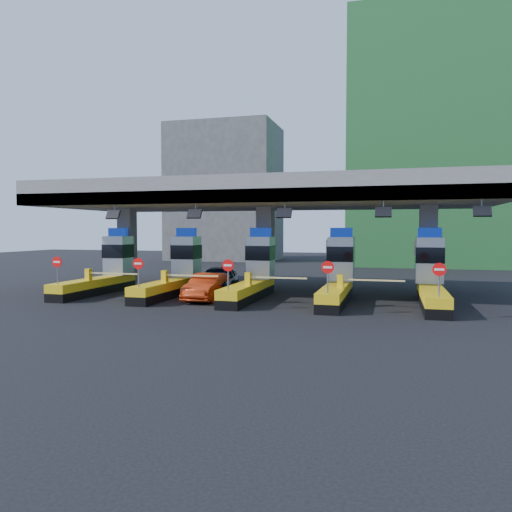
# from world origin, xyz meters

# --- Properties ---
(ground) EXTENTS (120.00, 120.00, 0.00)m
(ground) POSITION_xyz_m (0.00, 0.00, 0.00)
(ground) COLOR black
(ground) RESTS_ON ground
(toll_canopy) EXTENTS (28.00, 12.09, 7.00)m
(toll_canopy) POSITION_xyz_m (0.00, 2.87, 6.13)
(toll_canopy) COLOR slate
(toll_canopy) RESTS_ON ground
(toll_lane_far_left) EXTENTS (4.43, 8.00, 4.16)m
(toll_lane_far_left) POSITION_xyz_m (-10.00, 0.28, 1.40)
(toll_lane_far_left) COLOR black
(toll_lane_far_left) RESTS_ON ground
(toll_lane_left) EXTENTS (4.43, 8.00, 4.16)m
(toll_lane_left) POSITION_xyz_m (-5.00, 0.28, 1.40)
(toll_lane_left) COLOR black
(toll_lane_left) RESTS_ON ground
(toll_lane_center) EXTENTS (4.43, 8.00, 4.16)m
(toll_lane_center) POSITION_xyz_m (0.00, 0.28, 1.40)
(toll_lane_center) COLOR black
(toll_lane_center) RESTS_ON ground
(toll_lane_right) EXTENTS (4.43, 8.00, 4.16)m
(toll_lane_right) POSITION_xyz_m (5.00, 0.28, 1.40)
(toll_lane_right) COLOR black
(toll_lane_right) RESTS_ON ground
(toll_lane_far_right) EXTENTS (4.43, 8.00, 4.16)m
(toll_lane_far_right) POSITION_xyz_m (10.00, 0.28, 1.40)
(toll_lane_far_right) COLOR black
(toll_lane_far_right) RESTS_ON ground
(bg_building_scaffold) EXTENTS (18.00, 12.00, 28.00)m
(bg_building_scaffold) POSITION_xyz_m (12.00, 32.00, 14.00)
(bg_building_scaffold) COLOR #1E5926
(bg_building_scaffold) RESTS_ON ground
(bg_building_concrete) EXTENTS (14.00, 10.00, 18.00)m
(bg_building_concrete) POSITION_xyz_m (-14.00, 36.00, 9.00)
(bg_building_concrete) COLOR #4C4C49
(bg_building_concrete) RESTS_ON ground
(van) EXTENTS (2.88, 5.50, 1.79)m
(van) POSITION_xyz_m (-2.52, 0.95, 0.89)
(van) COLOR black
(van) RESTS_ON ground
(red_car) EXTENTS (1.77, 4.67, 1.52)m
(red_car) POSITION_xyz_m (-2.28, -1.54, 0.76)
(red_car) COLOR #A7290C
(red_car) RESTS_ON ground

